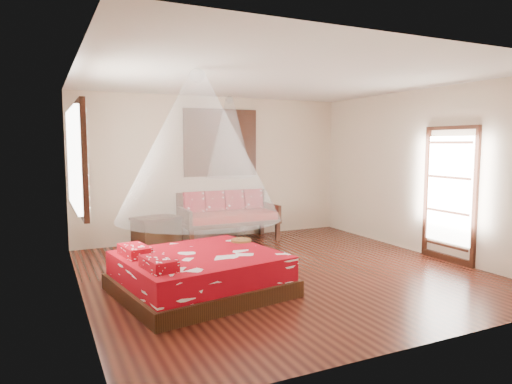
# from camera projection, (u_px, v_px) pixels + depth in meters

# --- Properties ---
(room) EXTENTS (5.54, 5.54, 2.84)m
(room) POSITION_uv_depth(u_px,v_px,m) (281.00, 177.00, 6.59)
(room) COLOR black
(room) RESTS_ON ground
(bed) EXTENTS (2.21, 2.06, 0.63)m
(bed) POSITION_uv_depth(u_px,v_px,m) (199.00, 273.00, 5.75)
(bed) COLOR black
(bed) RESTS_ON floor
(daybed) EXTENTS (1.86, 0.83, 0.96)m
(daybed) POSITION_uv_depth(u_px,v_px,m) (227.00, 214.00, 8.87)
(daybed) COLOR black
(daybed) RESTS_ON floor
(storage_chest) EXTENTS (0.93, 0.79, 0.55)m
(storage_chest) POSITION_uv_depth(u_px,v_px,m) (156.00, 232.00, 8.36)
(storage_chest) COLOR black
(storage_chest) RESTS_ON floor
(shutter_panel) EXTENTS (1.52, 0.06, 1.32)m
(shutter_panel) POSITION_uv_depth(u_px,v_px,m) (221.00, 143.00, 9.02)
(shutter_panel) COLOR black
(shutter_panel) RESTS_ON wall_back
(window_left) EXTENTS (0.10, 1.74, 1.34)m
(window_left) POSITION_uv_depth(u_px,v_px,m) (79.00, 159.00, 5.58)
(window_left) COLOR black
(window_left) RESTS_ON wall_left
(glazed_door) EXTENTS (0.08, 1.02, 2.16)m
(glazed_door) POSITION_uv_depth(u_px,v_px,m) (449.00, 195.00, 7.24)
(glazed_door) COLOR black
(glazed_door) RESTS_ON floor
(wine_tray) EXTENTS (0.29, 0.29, 0.23)m
(wine_tray) POSITION_uv_depth(u_px,v_px,m) (241.00, 237.00, 6.46)
(wine_tray) COLOR brown
(wine_tray) RESTS_ON bed
(mosquito_net_main) EXTENTS (2.04, 2.04, 1.80)m
(mosquito_net_main) POSITION_uv_depth(u_px,v_px,m) (198.00, 146.00, 5.59)
(mosquito_net_main) COLOR white
(mosquito_net_main) RESTS_ON ceiling
(mosquito_net_daybed) EXTENTS (0.88, 0.88, 1.50)m
(mosquito_net_daybed) POSITION_uv_depth(u_px,v_px,m) (230.00, 137.00, 8.59)
(mosquito_net_daybed) COLOR white
(mosquito_net_daybed) RESTS_ON ceiling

